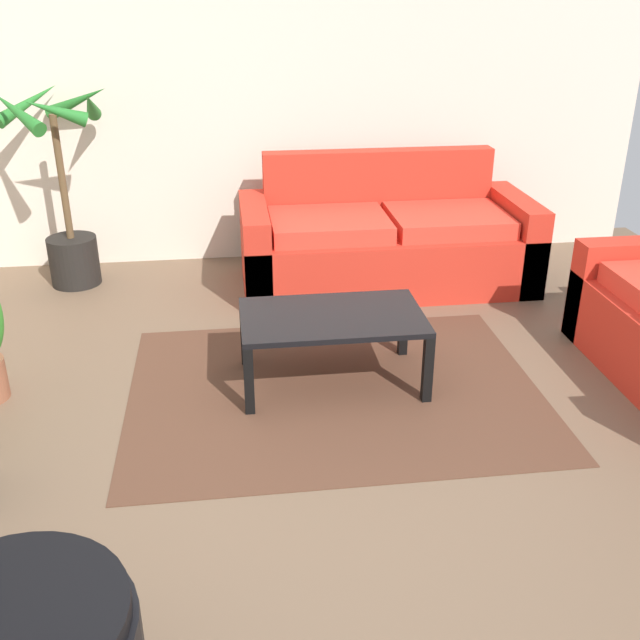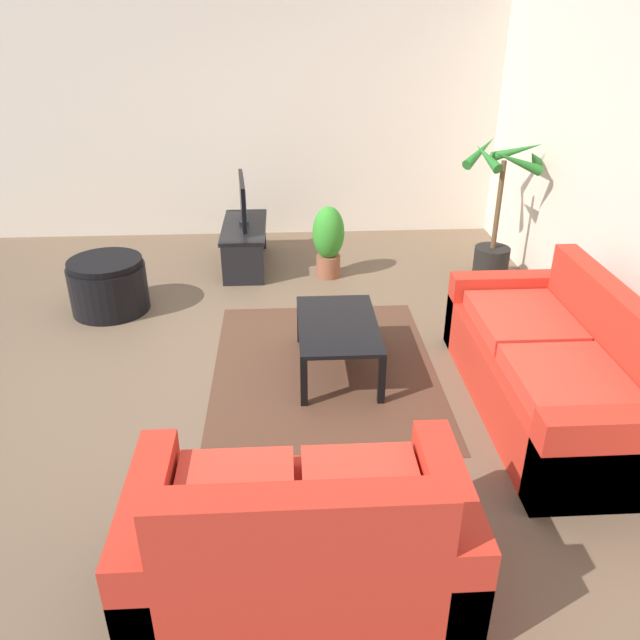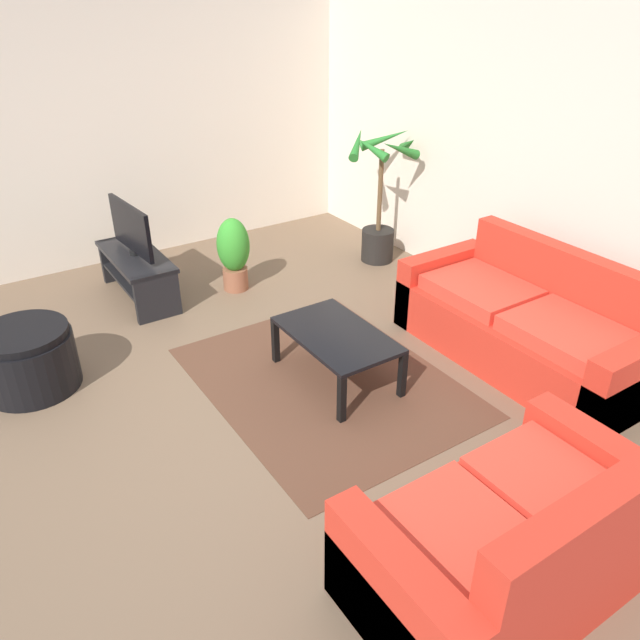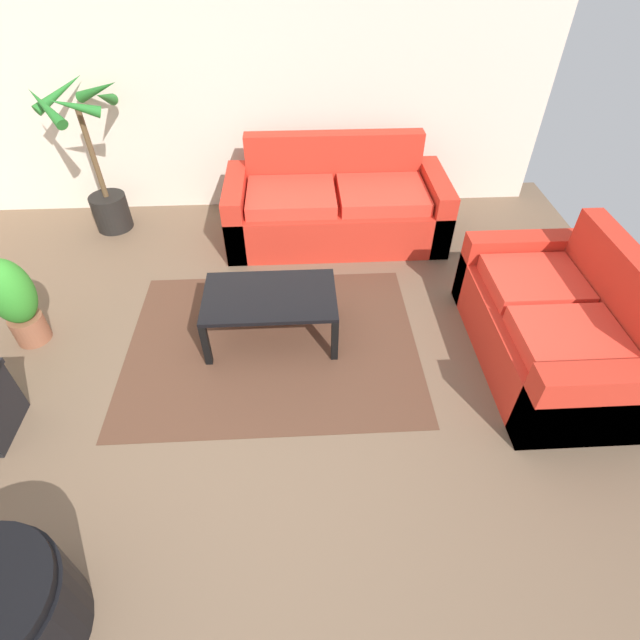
% 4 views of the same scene
% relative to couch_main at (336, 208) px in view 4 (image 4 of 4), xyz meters
% --- Properties ---
extents(ground_plane, '(6.60, 6.60, 0.00)m').
position_rel_couch_main_xyz_m(ground_plane, '(-0.86, -2.28, -0.30)').
color(ground_plane, brown).
extents(wall_back, '(6.00, 0.06, 2.70)m').
position_rel_couch_main_xyz_m(wall_back, '(-0.86, 0.72, 1.05)').
color(wall_back, beige).
rests_on(wall_back, ground).
extents(couch_main, '(2.06, 0.90, 0.90)m').
position_rel_couch_main_xyz_m(couch_main, '(0.00, 0.00, 0.00)').
color(couch_main, red).
rests_on(couch_main, ground).
extents(couch_loveseat, '(0.90, 1.57, 0.90)m').
position_rel_couch_main_xyz_m(couch_loveseat, '(1.42, -1.76, -0.00)').
color(couch_loveseat, red).
rests_on(couch_loveseat, ground).
extents(coffee_table, '(0.98, 0.59, 0.40)m').
position_rel_couch_main_xyz_m(coffee_table, '(-0.60, -1.42, 0.05)').
color(coffee_table, black).
rests_on(coffee_table, ground).
extents(area_rug, '(2.20, 1.70, 0.01)m').
position_rel_couch_main_xyz_m(area_rug, '(-0.60, -1.52, -0.30)').
color(area_rug, '#513323').
rests_on(area_rug, ground).
extents(potted_palm, '(0.79, 0.80, 1.41)m').
position_rel_couch_main_xyz_m(potted_palm, '(-2.24, 0.28, 0.28)').
color(potted_palm, black).
rests_on(potted_palm, ground).
extents(potted_plant_small, '(0.32, 0.32, 0.74)m').
position_rel_couch_main_xyz_m(potted_plant_small, '(-2.45, -1.36, 0.10)').
color(potted_plant_small, brown).
rests_on(potted_plant_small, ground).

